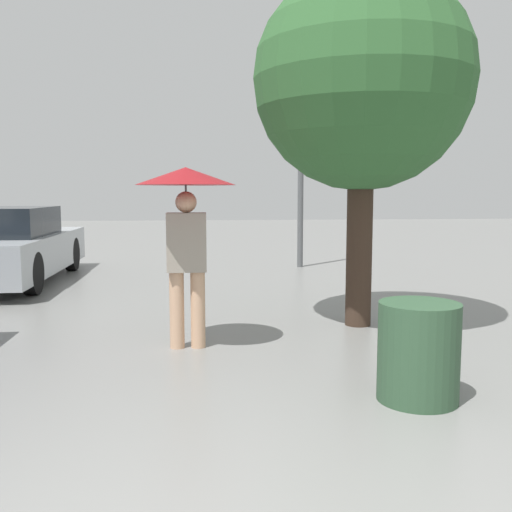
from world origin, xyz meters
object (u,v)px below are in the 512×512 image
Objects in this scene: pedestrian at (186,207)px; street_lamp at (301,89)px; trash_bin at (418,352)px; parked_car_farthest at (4,247)px; tree at (363,82)px.

street_lamp is (2.20, 5.90, 2.18)m from pedestrian.
pedestrian is 6.66m from street_lamp.
street_lamp is 8.17m from trash_bin.
parked_car_farthest is at bearing 124.98° from pedestrian.
parked_car_farthest is 6.59m from tree.
street_lamp is at bearing 86.90° from tree.
pedestrian reaches higher than trash_bin.
pedestrian is at bearing -55.02° from parked_car_farthest.
street_lamp is (0.28, 5.14, 0.84)m from tree.
trash_bin is at bearing -95.85° from tree.
tree is at bearing -93.10° from street_lamp.
tree is 3.34m from trash_bin.
trash_bin is (4.80, -6.06, -0.24)m from parked_car_farthest.
tree reaches higher than pedestrian.
parked_car_farthest is 7.73m from trash_bin.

